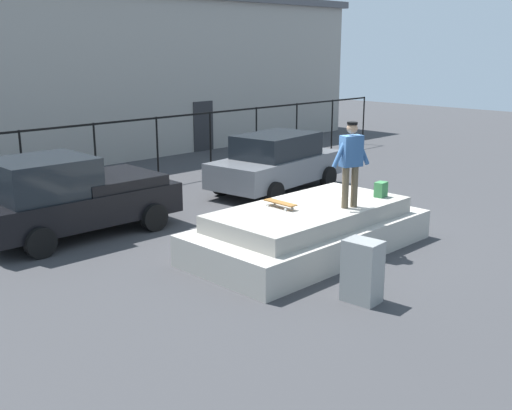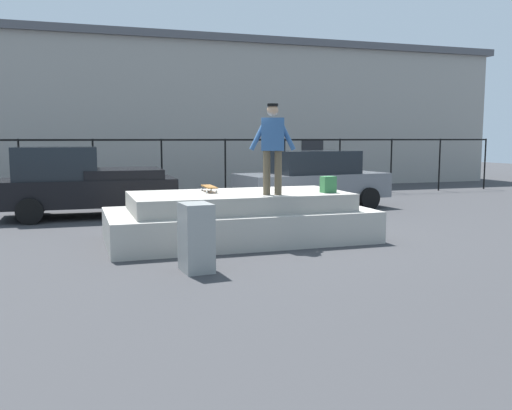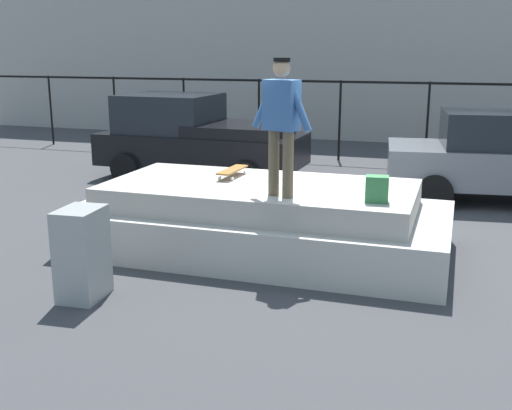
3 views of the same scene
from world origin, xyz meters
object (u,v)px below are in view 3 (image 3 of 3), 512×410
skateboarder (281,118)px  car_black_pickup_near (196,137)px  skateboard (232,170)px  backpack (377,189)px  utility_box (82,254)px  car_grey_sedan_mid (508,156)px

skateboarder → car_black_pickup_near: skateboarder is taller
skateboard → backpack: size_ratio=2.39×
car_black_pickup_near → utility_box: bearing=-77.3°
car_black_pickup_near → car_grey_sedan_mid: car_black_pickup_near is taller
skateboarder → utility_box: size_ratio=1.63×
utility_box → skateboarder: bearing=37.8°
skateboarder → backpack: (1.22, 0.06, -0.84)m
backpack → car_black_pickup_near: bearing=-54.2°
skateboarder → skateboard: skateboarder is taller
skateboarder → skateboard: size_ratio=2.21×
backpack → car_black_pickup_near: 6.88m
skateboarder → car_black_pickup_near: bearing=123.6°
car_grey_sedan_mid → utility_box: 8.22m
skateboard → car_grey_sedan_mid: size_ratio=0.17×
utility_box → car_grey_sedan_mid: bearing=49.0°
backpack → utility_box: backpack is taller
skateboarder → car_grey_sedan_mid: size_ratio=0.38×
skateboarder → car_grey_sedan_mid: bearing=58.3°
skateboard → utility_box: (-0.85, -2.67, -0.54)m
skateboard → car_grey_sedan_mid: bearing=44.1°
skateboard → car_black_pickup_near: bearing=119.9°
skateboard → backpack: bearing=-22.2°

